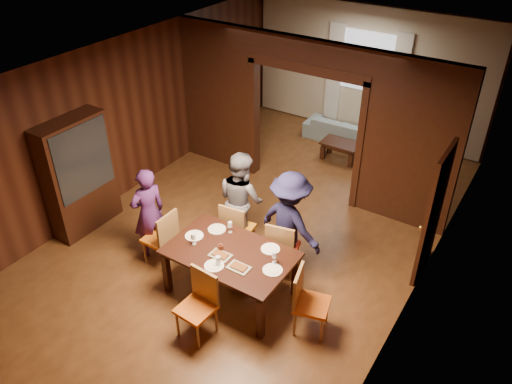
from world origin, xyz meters
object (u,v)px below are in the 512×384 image
Objects in this scene: person_grey at (241,200)px; hutch at (79,176)px; person_purple at (149,213)px; chair_right at (312,303)px; person_navy at (290,223)px; chair_far_r at (283,246)px; chair_left at (160,237)px; dining_table at (231,272)px; coffee_table at (340,151)px; chair_near at (196,307)px; sofa at (345,130)px; chair_far_l at (238,227)px.

hutch is (-2.50, -1.06, 0.16)m from person_grey.
person_purple is 0.77× the size of hutch.
chair_right is at bearing 169.98° from person_grey.
person_grey is 1.00× the size of person_navy.
chair_right is at bearing 125.84° from chair_far_r.
person_purple is at bearing 8.00° from chair_far_r.
person_grey reaches higher than person_navy.
chair_left is 1.00× the size of chair_far_r.
coffee_table is at bearing 94.52° from dining_table.
dining_table is (1.60, -0.07, -0.39)m from person_purple.
chair_left is 2.62m from chair_right.
chair_right and chair_far_r have the same top height.
person_purple is at bearing 2.56° from hutch.
chair_near is at bearing 66.78° from chair_far_r.
chair_far_r is 0.48× the size of hutch.
coffee_table is 4.65m from chair_left.
chair_far_r is (1.71, 0.85, 0.00)m from chair_left.
dining_table is at bearing 97.89° from chair_near.
hutch is at bearing 64.37° from sofa.
chair_far_r is at bearing 82.81° from chair_near.
hutch reaches higher than chair_far_l.
person_navy is 1.90m from chair_near.
chair_far_l is at bearing 117.95° from dining_table.
hutch is (-2.69, -4.51, 0.80)m from coffee_table.
person_purple is 0.86× the size of sofa.
chair_right is 1.52m from chair_near.
chair_left is (-0.96, -4.54, 0.28)m from coffee_table.
coffee_table is at bearing 168.42° from chair_left.
chair_right reaches higher than sofa.
chair_far_r is (-0.91, 0.81, 0.00)m from chair_right.
coffee_table is 0.82× the size of chair_left.
person_navy is at bearing -166.78° from person_grey.
chair_far_r is at bearing 92.56° from person_navy.
chair_far_r is (0.39, 0.82, 0.10)m from dining_table.
chair_far_l is (-0.44, 0.83, 0.10)m from dining_table.
chair_left is (0.28, -0.10, -0.28)m from person_purple.
chair_near is (-0.34, -1.84, -0.35)m from person_navy.
person_grey is 1.73× the size of chair_right.
person_navy is at bearing -111.50° from chair_far_r.
coffee_table is (-0.77, 3.56, -0.63)m from person_navy.
person_navy reaches higher than dining_table.
person_grey is 2.72m from hutch.
dining_table is 4.53m from coffee_table.
chair_far_l is at bearing 135.03° from chair_left.
person_navy reaches higher than coffee_table.
chair_far_r is at bearing -175.23° from person_grey.
person_grey is at bearing 110.84° from chair_near.
coffee_table is 0.82× the size of chair_right.
person_purple is at bearing 153.74° from chair_near.
dining_table is 0.95m from chair_far_l.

